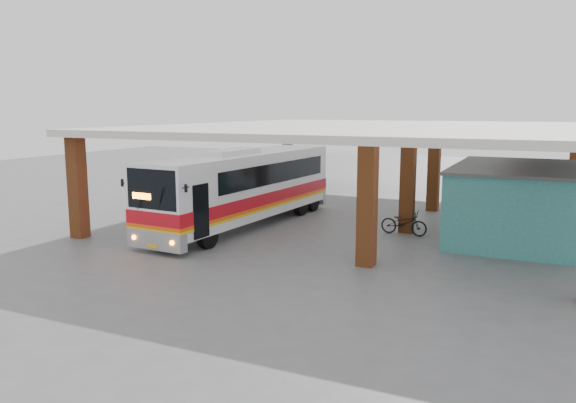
# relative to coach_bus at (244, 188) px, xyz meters

# --- Properties ---
(ground) EXTENTS (90.00, 90.00, 0.00)m
(ground) POSITION_rel_coach_bus_xyz_m (4.29, -1.11, -1.83)
(ground) COLOR #515154
(ground) RESTS_ON ground
(brick_columns) EXTENTS (20.10, 21.60, 4.35)m
(brick_columns) POSITION_rel_coach_bus_xyz_m (5.72, 3.89, 0.35)
(brick_columns) COLOR #954A20
(brick_columns) RESTS_ON ground
(canopy_roof) EXTENTS (21.00, 23.00, 0.30)m
(canopy_roof) POSITION_rel_coach_bus_xyz_m (4.79, 5.39, 2.67)
(canopy_roof) COLOR beige
(canopy_roof) RESTS_ON brick_columns
(shop_building) EXTENTS (5.20, 8.20, 3.11)m
(shop_building) POSITION_rel_coach_bus_xyz_m (11.79, 2.89, -0.27)
(shop_building) COLOR #2D6F72
(shop_building) RESTS_ON ground
(coach_bus) EXTENTS (3.43, 12.77, 3.68)m
(coach_bus) POSITION_rel_coach_bus_xyz_m (0.00, 0.00, 0.00)
(coach_bus) COLOR silver
(coach_bus) RESTS_ON ground
(motorcycle) EXTENTS (2.13, 0.90, 1.09)m
(motorcycle) POSITION_rel_coach_bus_xyz_m (7.32, 1.29, -1.28)
(motorcycle) COLOR black
(motorcycle) RESTS_ON ground
(pedestrian) EXTENTS (0.80, 0.74, 1.83)m
(pedestrian) POSITION_rel_coach_bus_xyz_m (7.02, -3.22, -0.91)
(pedestrian) COLOR red
(pedestrian) RESTS_ON ground
(red_chair) EXTENTS (0.49, 0.49, 0.73)m
(red_chair) POSITION_rel_coach_bus_xyz_m (9.37, 5.98, -1.49)
(red_chair) COLOR red
(red_chair) RESTS_ON ground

